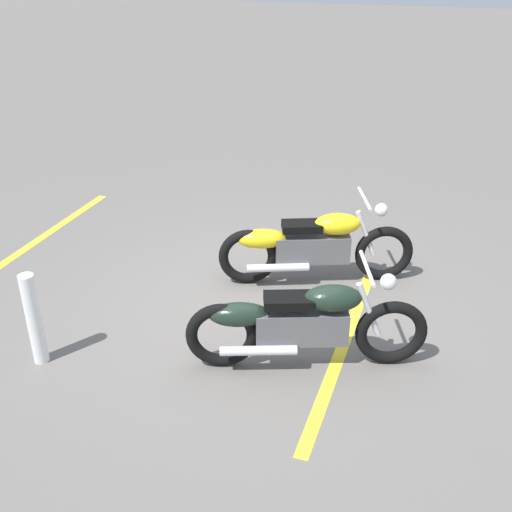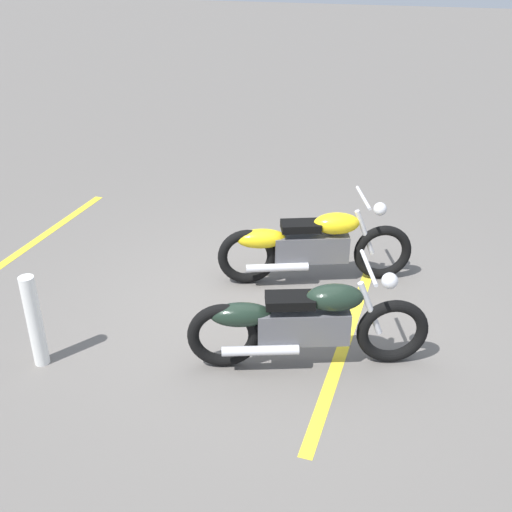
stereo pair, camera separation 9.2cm
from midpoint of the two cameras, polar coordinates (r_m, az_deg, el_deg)
name	(u,v)px [view 1 (the left image)]	position (r m, az deg, el deg)	size (l,w,h in m)	color
ground_plane	(268,311)	(6.70, 1.55, -5.07)	(60.00, 60.00, 0.00)	#66605B
motorcycle_bright_foreground	(312,245)	(7.06, 5.50, 0.98)	(2.15, 0.89, 1.04)	black
motorcycle_dark_foreground	(301,323)	(5.70, 4.61, -6.12)	(2.17, 0.86, 1.04)	black
bollard_post	(34,319)	(6.06, -19.26, -5.51)	(0.14, 0.14, 0.93)	white
parking_stripe_near	(344,343)	(6.27, 8.46, -7.93)	(3.20, 0.12, 0.01)	yellow
parking_stripe_mid	(38,240)	(8.65, -19.06, 1.39)	(3.20, 0.12, 0.01)	yellow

